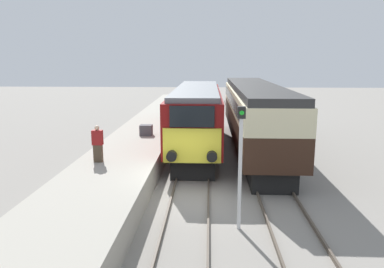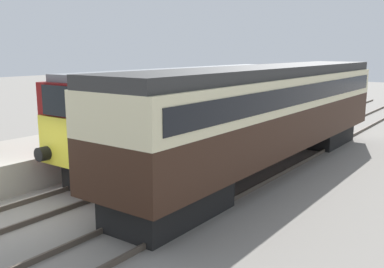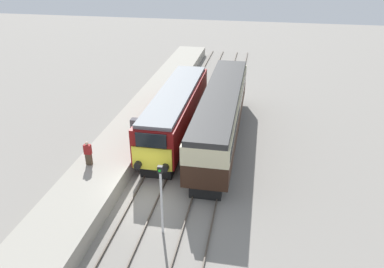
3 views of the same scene
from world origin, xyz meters
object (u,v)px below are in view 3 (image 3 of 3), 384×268
person_on_platform (88,153)px  luggage_crate (136,123)px  locomotive (176,112)px  signal_post (161,194)px  passenger_carriage (221,111)px

person_on_platform → luggage_crate: 5.94m
person_on_platform → locomotive: bearing=59.4°
person_on_platform → signal_post: 6.98m
locomotive → signal_post: 10.90m
signal_post → luggage_crate: size_ratio=5.66×
person_on_platform → passenger_carriage: bearing=42.7°
locomotive → person_on_platform: size_ratio=8.58×
luggage_crate → person_on_platform: bearing=-100.6°
locomotive → passenger_carriage: bearing=1.2°
locomotive → passenger_carriage: 3.41m
passenger_carriage → signal_post: signal_post is taller
locomotive → person_on_platform: bearing=-120.6°
person_on_platform → luggage_crate: size_ratio=2.26×
passenger_carriage → signal_post: bearing=-98.9°
signal_post → luggage_crate: signal_post is taller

